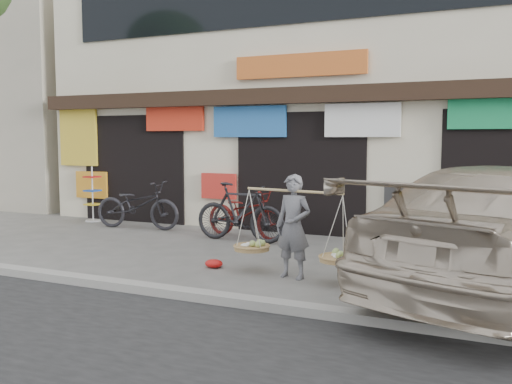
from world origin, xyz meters
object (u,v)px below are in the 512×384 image
at_px(bike_2, 246,213).
at_px(street_vendor, 293,231).
at_px(bike_1, 240,212).
at_px(display_rack, 93,199).
at_px(bike_0, 138,205).

bearing_deg(bike_2, street_vendor, -130.84).
bearing_deg(bike_1, display_rack, 80.45).
distance_m(bike_0, bike_1, 2.96).
xyz_separation_m(bike_0, display_rack, (-1.76, 0.49, 0.00)).
xyz_separation_m(bike_1, bike_2, (-0.09, 0.46, -0.08)).
distance_m(street_vendor, display_rack, 7.59).
bearing_deg(display_rack, street_vendor, -26.60).
height_order(street_vendor, bike_1, street_vendor).
distance_m(bike_0, bike_2, 2.83).
relative_size(street_vendor, bike_1, 1.02).
height_order(street_vendor, display_rack, street_vendor).
bearing_deg(street_vendor, bike_1, 139.70).
relative_size(street_vendor, bike_0, 0.96).
xyz_separation_m(street_vendor, bike_2, (-2.20, 2.88, -0.20)).
height_order(bike_0, bike_1, bike_1).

